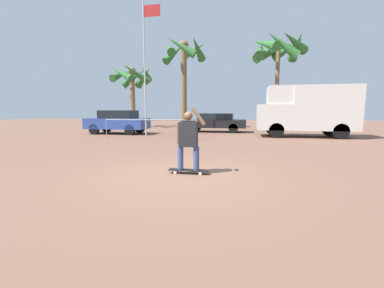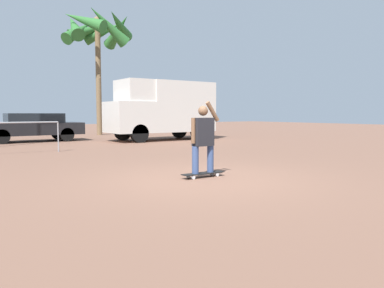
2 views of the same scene
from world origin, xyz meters
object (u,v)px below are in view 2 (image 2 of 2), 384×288
parked_car_black (33,126)px  palm_tree_near_van (97,30)px  camper_van (163,108)px  skateboard (203,174)px  person_skateboarder (203,135)px

parked_car_black → palm_tree_near_van: (4.70, 3.67, 5.74)m
camper_van → palm_tree_near_van: 7.96m
skateboard → parked_car_black: 12.73m
camper_van → parked_car_black: 6.31m
camper_van → palm_tree_near_van: palm_tree_near_van is taller
camper_van → palm_tree_near_van: (-1.01, 6.22, 4.86)m
camper_van → parked_car_black: size_ratio=1.19×
skateboard → person_skateboarder: 0.81m
skateboard → camper_van: camper_van is taller
person_skateboarder → parked_car_black: person_skateboarder is taller
camper_van → parked_car_black: (-5.71, 2.55, -0.88)m
camper_van → palm_tree_near_van: size_ratio=0.71×
camper_van → skateboard: bearing=-116.0°
person_skateboarder → palm_tree_near_van: bearing=76.5°
person_skateboarder → parked_car_black: (-0.76, 12.69, -0.16)m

